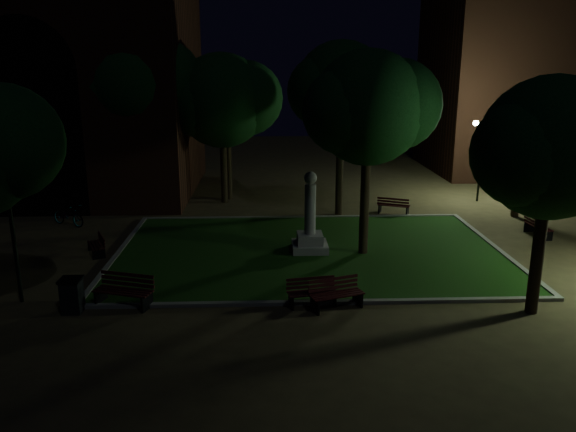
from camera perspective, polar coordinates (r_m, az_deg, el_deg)
name	(u,v)px	position (r m, az deg, el deg)	size (l,w,h in m)	color
ground	(314,270)	(20.71, 2.65, -5.45)	(80.00, 80.00, 0.00)	#4C4025
lawn	(310,251)	(22.58, 2.22, -3.58)	(15.00, 10.00, 0.08)	#19410F
lawn_kerb	(310,251)	(22.57, 2.22, -3.53)	(15.40, 10.40, 0.12)	slate
monument	(310,229)	(22.30, 2.25, -1.35)	(1.40, 1.40, 3.20)	gray
building_main	(13,63)	(36.01, -26.18, 13.79)	(20.00, 12.00, 15.00)	#472416
building_far	(549,84)	(44.00, 24.96, 12.08)	(16.00, 10.00, 12.00)	#472416
tree_north_wl	(224,101)	(30.09, -6.53, 11.57)	(6.05, 4.94, 7.94)	#2E2214
tree_north_er	(344,89)	(27.41, 5.68, 12.74)	(5.54, 4.52, 8.44)	#2E2214
tree_ne	(526,127)	(29.32, 23.01, 8.36)	(4.50, 3.67, 6.27)	#2E2214
tree_se	(554,148)	(17.52, 25.42, 6.26)	(5.00, 4.08, 7.06)	#2E2214
tree_nw	(137,83)	(30.24, -15.06, 12.87)	(6.54, 5.34, 9.03)	#2E2214
tree_far_north	(228,96)	(30.91, -6.09, 12.04)	(5.16, 4.21, 7.78)	#2E2214
tree_extra	(371,108)	(21.36, 8.40, 10.80)	(5.27, 4.30, 7.88)	#2E2214
lamppost_sw	(9,204)	(18.98, -26.48, 1.07)	(1.18, 0.28, 4.56)	black
lamppost_nw	(45,154)	(30.43, -23.44, 5.83)	(1.18, 0.28, 4.29)	black
lamppost_ne	(482,145)	(32.15, 19.11, 6.81)	(1.18, 0.28, 4.41)	black
bench_near_left	(312,293)	(17.65, 2.44, -7.80)	(1.62, 0.79, 0.85)	black
bench_near_right	(336,295)	(17.48, 4.89, -7.96)	(1.78, 1.10, 0.92)	black
bench_west_near	(124,291)	(18.27, -16.29, -7.37)	(1.94, 1.16, 1.01)	black
bench_left_side	(97,246)	(23.45, -18.79, -2.86)	(1.02, 1.47, 0.76)	black
bench_right_side	(537,227)	(26.83, 23.98, -1.04)	(0.64, 1.61, 0.87)	black
bench_far_side	(393,206)	(28.67, 10.66, 1.00)	(1.67, 1.14, 0.87)	black
trash_bin	(72,295)	(18.30, -21.09, -7.50)	(0.63, 0.63, 1.08)	black
bicycle	(68,215)	(28.07, -21.42, 0.08)	(0.66, 1.90, 1.00)	black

